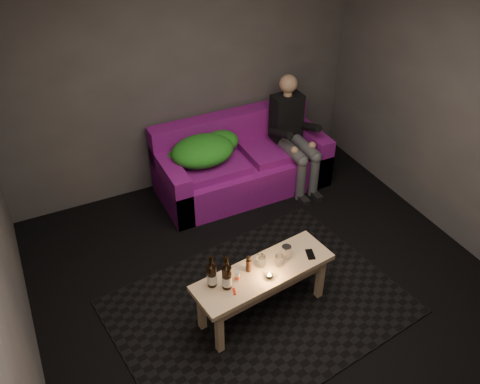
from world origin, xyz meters
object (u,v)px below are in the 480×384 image
object	(u,v)px
person	(293,131)
beer_bottle_b	(227,277)
sofa	(241,164)
coffee_table	(263,278)
steel_cup	(286,251)
beer_bottle_a	(212,275)

from	to	relation	value
person	beer_bottle_b	size ratio (longest dim) A/B	4.02
sofa	beer_bottle_b	distance (m)	2.10
person	coffee_table	xyz separation A→B (m)	(-1.24, -1.62, -0.25)
beer_bottle_b	steel_cup	bearing A→B (deg)	9.37
beer_bottle_a	sofa	bearing A→B (deg)	57.64
sofa	coffee_table	world-z (taller)	sofa
person	beer_bottle_a	xyz separation A→B (m)	(-1.67, -1.58, -0.05)
steel_cup	coffee_table	bearing A→B (deg)	-165.57
beer_bottle_b	steel_cup	size ratio (longest dim) A/B	2.87
beer_bottle_a	beer_bottle_b	bearing A→B (deg)	-37.15
person	steel_cup	world-z (taller)	person
sofa	beer_bottle_b	xyz separation A→B (m)	(-1.01, -1.81, 0.32)
sofa	steel_cup	world-z (taller)	sofa
beer_bottle_a	beer_bottle_b	world-z (taller)	beer_bottle_b
coffee_table	beer_bottle_b	bearing A→B (deg)	-174.36
person	beer_bottle_a	distance (m)	2.31
beer_bottle_b	coffee_table	bearing A→B (deg)	5.64
person	beer_bottle_b	bearing A→B (deg)	-133.63
beer_bottle_a	person	bearing A→B (deg)	43.43
beer_bottle_a	steel_cup	size ratio (longest dim) A/B	2.78
person	steel_cup	distance (m)	1.85
beer_bottle_b	steel_cup	world-z (taller)	beer_bottle_b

